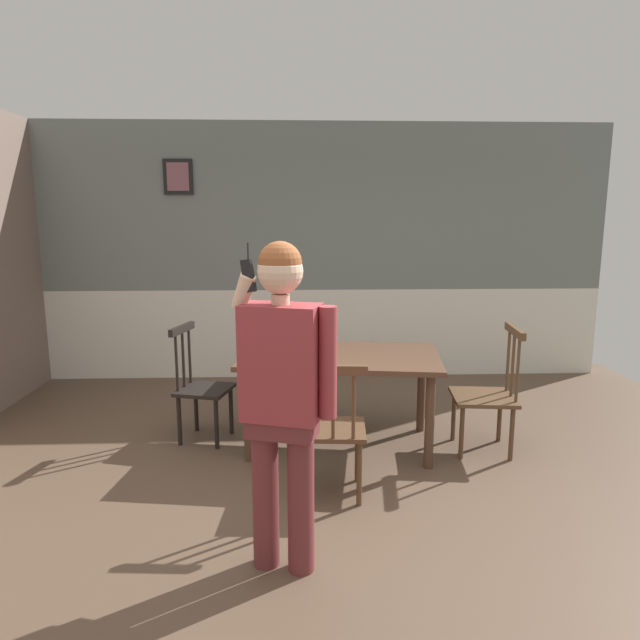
# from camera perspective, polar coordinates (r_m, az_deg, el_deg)

# --- Properties ---
(ground_plane) EXTENTS (7.10, 7.10, 0.00)m
(ground_plane) POSITION_cam_1_polar(r_m,az_deg,el_deg) (3.73, 2.83, -19.26)
(ground_plane) COLOR brown
(room_back_partition) EXTENTS (6.45, 0.17, 2.88)m
(room_back_partition) POSITION_cam_1_polar(r_m,az_deg,el_deg) (6.45, 0.35, 6.37)
(room_back_partition) COLOR slate
(room_back_partition) RESTS_ON ground_plane
(dining_table) EXTENTS (1.68, 1.15, 0.77)m
(dining_table) POSITION_cam_1_polar(r_m,az_deg,el_deg) (4.51, 2.13, -4.66)
(dining_table) COLOR #4C3323
(dining_table) RESTS_ON ground_plane
(chair_near_window) EXTENTS (0.45, 0.45, 0.95)m
(chair_near_window) POSITION_cam_1_polar(r_m,az_deg,el_deg) (3.76, 1.36, -11.06)
(chair_near_window) COLOR #513823
(chair_near_window) RESTS_ON ground_plane
(chair_by_doorway) EXTENTS (0.49, 0.49, 0.97)m
(chair_by_doorway) POSITION_cam_1_polar(r_m,az_deg,el_deg) (4.78, -12.10, -6.61)
(chair_by_doorway) COLOR black
(chair_by_doorway) RESTS_ON ground_plane
(chair_at_table_head) EXTENTS (0.52, 0.52, 1.01)m
(chair_at_table_head) POSITION_cam_1_polar(r_m,az_deg,el_deg) (4.65, 16.80, -7.14)
(chair_at_table_head) COLOR #513823
(chair_at_table_head) RESTS_ON ground_plane
(person_figure) EXTENTS (0.54, 0.32, 1.74)m
(person_figure) POSITION_cam_1_polar(r_m,az_deg,el_deg) (2.85, -3.80, -6.84)
(person_figure) COLOR brown
(person_figure) RESTS_ON ground_plane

